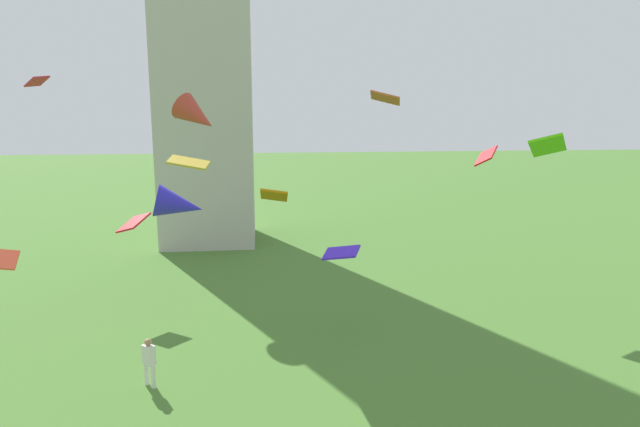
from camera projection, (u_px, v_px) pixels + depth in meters
The scene contains 11 objects.
person_2 at pixel (149, 360), 19.80m from camera, with size 0.53×0.52×1.81m.
kite_flying_0 at pixel (341, 252), 24.28m from camera, with size 1.77×1.59×0.60m.
kite_flying_1 at pixel (189, 162), 22.32m from camera, with size 1.66×1.19×0.56m.
kite_flying_2 at pixel (37, 81), 25.36m from camera, with size 1.28×1.31×0.51m.
kite_flying_3 at pixel (548, 146), 17.93m from camera, with size 1.68×1.65×0.90m.
kite_flying_4 at pixel (274, 195), 23.02m from camera, with size 1.15×1.62×0.81m.
kite_flying_6 at pixel (134, 223), 27.39m from camera, with size 1.58×1.94×0.86m.
kite_flying_7 at pixel (179, 205), 18.20m from camera, with size 1.84×1.28×1.41m.
kite_flying_8 at pixel (486, 156), 28.10m from camera, with size 1.40×1.73×1.05m.
kite_flying_9 at pixel (385, 98), 21.38m from camera, with size 1.25×1.11×0.60m.
kite_flying_10 at pixel (197, 116), 30.42m from camera, with size 3.17×2.77×2.50m.
Camera 1 is at (-3.99, -2.49, 9.83)m, focal length 31.40 mm.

